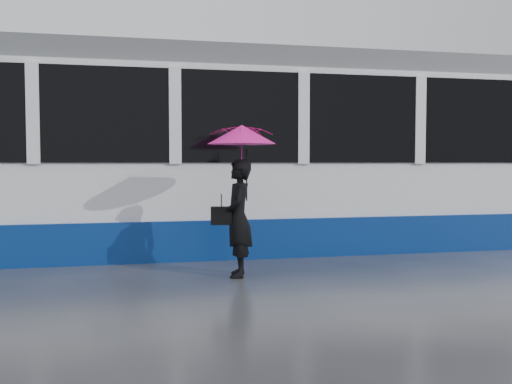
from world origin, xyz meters
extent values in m
plane|color=#29292E|center=(0.00, 0.00, 0.00)|extent=(90.00, 90.00, 0.00)
cube|color=#3F3D38|center=(0.00, 1.78, 0.01)|extent=(34.00, 0.07, 0.02)
cube|color=#3F3D38|center=(0.00, 3.22, 0.01)|extent=(34.00, 0.07, 0.02)
cube|color=white|center=(-2.87, 2.50, 1.52)|extent=(24.00, 2.40, 2.95)
cube|color=navy|center=(-2.87, 2.50, 0.31)|extent=(24.00, 2.56, 0.62)
cube|color=black|center=(-2.87, 2.50, 2.20)|extent=(23.00, 2.48, 1.40)
cube|color=#56585D|center=(-2.87, 2.50, 3.17)|extent=(23.60, 2.20, 0.35)
imported|color=black|center=(-0.66, 0.00, 0.77)|extent=(0.46, 0.62, 1.54)
imported|color=#FC1574|center=(-0.61, 0.00, 1.63)|extent=(0.98, 0.99, 0.77)
cone|color=#FC1574|center=(-0.61, 0.00, 1.87)|extent=(1.05, 1.05, 0.25)
cylinder|color=black|center=(-0.61, 0.00, 2.01)|extent=(0.01, 0.01, 0.06)
cylinder|color=black|center=(-0.54, 0.02, 1.34)|extent=(0.02, 0.02, 0.68)
cube|color=black|center=(-0.88, 0.02, 0.81)|extent=(0.29, 0.17, 0.24)
cylinder|color=black|center=(-0.88, 0.02, 1.02)|extent=(0.01, 0.01, 0.18)
camera|label=1|loc=(-2.04, -7.32, 1.51)|focal=40.00mm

